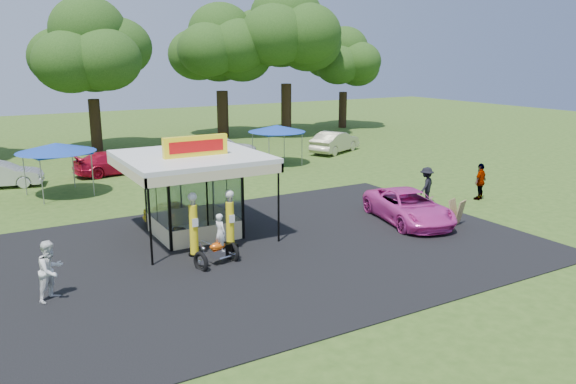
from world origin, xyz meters
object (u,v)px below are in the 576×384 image
Objects in this scene: bg_car_e at (335,142)px; spectator_east_a at (426,186)px; kiosk_car at (176,211)px; gas_pump_right at (230,222)px; bg_car_b at (114,163)px; pink_sedan at (409,207)px; bg_car_a at (0,175)px; spectator_east_b at (480,182)px; tent_west at (56,148)px; spectator_west at (51,270)px; tent_east at (277,129)px; motorcycle at (219,244)px; gas_station_kiosk at (193,193)px; a_frame_sign at (457,213)px; bg_car_c at (222,148)px; gas_pump_left at (194,226)px.

spectator_east_a is at bearing 135.51° from bg_car_e.
gas_pump_right is at bearing -174.05° from kiosk_car.
bg_car_b is at bearing -79.61° from spectator_east_a.
gas_pump_right reaches higher than pink_sedan.
kiosk_car is 12.22m from spectator_east_a.
pink_sedan is 22.43m from bg_car_a.
spectator_east_b is 0.39× the size of bg_car_b.
kiosk_car is 8.78m from tent_west.
bg_car_a is 4.80m from tent_west.
tent_west is (-3.70, 7.70, 2.05)m from kiosk_car.
spectator_east_b is 26.03m from bg_car_a.
tent_west is at bearing 108.65° from gas_pump_right.
spectator_west is 0.47× the size of tent_west.
bg_car_a is 6.39m from bg_car_b.
gas_pump_right is 16.51m from bg_car_b.
spectator_west is at bearing -136.74° from tent_east.
tent_east is at bearing -111.50° from bg_car_b.
tent_east is at bearing 81.15° from bg_car_e.
gas_station_kiosk is at bearing 68.45° from motorcycle.
bg_car_e is at bearing -76.85° from bg_car_a.
spectator_east_b reaches higher than spectator_east_a.
spectator_east_a is 0.42× the size of bg_car_a.
bg_car_b is 16.38m from bg_car_e.
spectator_west reaches higher than spectator_east_a.
bg_car_e is at bearing 39.48° from gas_station_kiosk.
bg_car_a is at bearing 63.51° from bg_car_e.
a_frame_sign is at bearing -30.32° from pink_sedan.
bg_car_a is at bearing 173.43° from tent_east.
kiosk_car is 0.55× the size of pink_sedan.
bg_car_c is (-3.85, 16.20, -0.09)m from spectator_east_a.
spectator_west is (-5.08, -1.40, -0.23)m from gas_pump_left.
gas_pump_left is at bearing 105.92° from bg_car_e.
spectator_east_a is 0.38× the size of bg_car_c.
spectator_west is at bearing 134.93° from kiosk_car.
spectator_west is 0.99× the size of spectator_east_b.
gas_pump_right is 0.48× the size of bg_car_b.
bg_car_c is at bearing 53.32° from bg_car_e.
spectator_east_a is (2.90, 1.96, 0.21)m from pink_sedan.
spectator_west is (-5.98, -3.76, -0.84)m from gas_station_kiosk.
spectator_west is 28.40m from bg_car_e.
motorcycle is 20.53m from bg_car_c.
bg_car_c reaches higher than pink_sedan.
tent_west is at bearing -173.00° from tent_east.
motorcycle is 0.51× the size of tent_east.
bg_car_b is at bearing 98.16° from a_frame_sign.
spectator_east_a is at bearing -105.63° from kiosk_car.
a_frame_sign is at bearing -124.28° from bg_car_a.
bg_car_a is 14.24m from bg_car_c.
gas_station_kiosk reaches higher than gas_pump_right.
motorcycle is at bearing -129.90° from gas_pump_right.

